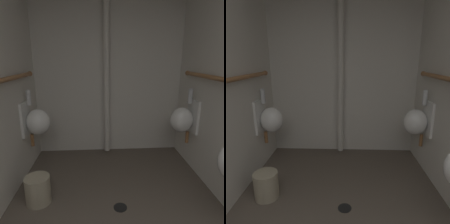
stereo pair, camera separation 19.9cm
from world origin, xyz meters
The scene contains 6 objects.
wall_back centered at (0.00, 3.46, 1.26)m, with size 2.35×0.06×2.53m, color silver.
urinal_left_mid centered at (-0.97, 2.86, 0.69)m, with size 0.32×0.30×0.76m.
urinal_right_far centered at (0.97, 2.84, 0.69)m, with size 0.32×0.30×0.76m.
standpipe_back_wall centered at (-0.04, 3.35, 1.26)m, with size 0.09×0.09×2.48m, color silver.
floor_drain centered at (0.04, 2.04, 0.00)m, with size 0.14×0.14×0.01m, color black.
waste_bin centered at (-0.81, 2.19, 0.15)m, with size 0.26×0.26×0.30m, color #9E937A.
Camera 2 is at (0.04, 0.28, 1.49)m, focal length 32.77 mm.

